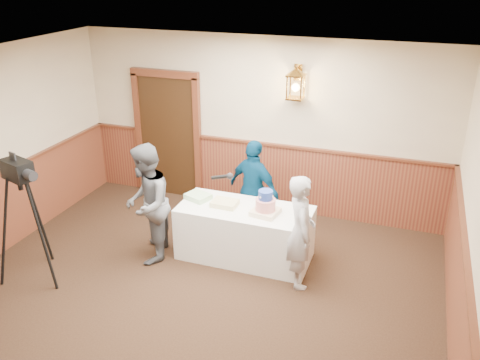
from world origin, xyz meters
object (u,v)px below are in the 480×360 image
object	(u,v)px
tiered_cake	(265,205)
interviewer	(147,204)
display_table	(245,233)
sheet_cake_yellow	(225,203)
sheet_cake_green	(198,197)
baker	(301,232)
assistant_p	(254,189)
tv_camera_rig	(28,227)

from	to	relation	value
tiered_cake	interviewer	distance (m)	1.58
display_table	sheet_cake_yellow	bearing A→B (deg)	-177.56
display_table	sheet_cake_green	size ratio (longest dim) A/B	5.62
sheet_cake_yellow	baker	size ratio (longest dim) A/B	0.23
assistant_p	sheet_cake_yellow	bearing A→B (deg)	94.68
assistant_p	tiered_cake	bearing A→B (deg)	140.83
sheet_cake_green	baker	size ratio (longest dim) A/B	0.22
baker	tv_camera_rig	xyz separation A→B (m)	(-3.25, -1.03, -0.01)
sheet_cake_green	baker	xyz separation A→B (m)	(1.56, -0.41, -0.04)
tiered_cake	sheet_cake_yellow	size ratio (longest dim) A/B	1.11
assistant_p	tv_camera_rig	size ratio (longest dim) A/B	0.91
sheet_cake_green	sheet_cake_yellow	bearing A→B (deg)	-9.16
sheet_cake_green	interviewer	world-z (taller)	interviewer
sheet_cake_yellow	interviewer	bearing A→B (deg)	-154.32
assistant_p	tv_camera_rig	xyz separation A→B (m)	(-2.32, -2.03, -0.01)
sheet_cake_green	tv_camera_rig	bearing A→B (deg)	-139.54
display_table	tv_camera_rig	bearing A→B (deg)	-150.02
display_table	interviewer	distance (m)	1.39
display_table	baker	size ratio (longest dim) A/B	1.21
tiered_cake	baker	xyz separation A→B (m)	(0.54, -0.29, -0.14)
sheet_cake_yellow	display_table	bearing A→B (deg)	2.44
sheet_cake_yellow	assistant_p	distance (m)	0.69
baker	tv_camera_rig	bearing A→B (deg)	85.02
tv_camera_rig	interviewer	bearing A→B (deg)	55.68
sheet_cake_green	assistant_p	xyz separation A→B (m)	(0.63, 0.58, -0.04)
baker	assistant_p	xyz separation A→B (m)	(-0.93, 1.00, -0.00)
display_table	sheet_cake_yellow	world-z (taller)	sheet_cake_yellow
interviewer	tv_camera_rig	distance (m)	1.50
baker	tv_camera_rig	distance (m)	3.41
interviewer	assistant_p	size ratio (longest dim) A/B	1.11
tiered_cake	assistant_p	distance (m)	0.82
tiered_cake	baker	size ratio (longest dim) A/B	0.25
tv_camera_rig	sheet_cake_green	bearing A→B (deg)	58.04
display_table	tv_camera_rig	xyz separation A→B (m)	(-2.40, -1.38, 0.36)
display_table	assistant_p	distance (m)	0.74
interviewer	assistant_p	world-z (taller)	interviewer
tiered_cake	baker	bearing A→B (deg)	-27.96
sheet_cake_yellow	baker	world-z (taller)	baker
tiered_cake	sheet_cake_yellow	distance (m)	0.60
sheet_cake_yellow	tv_camera_rig	xyz separation A→B (m)	(-2.11, -1.37, -0.05)
interviewer	sheet_cake_green	bearing A→B (deg)	117.35
display_table	baker	world-z (taller)	baker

